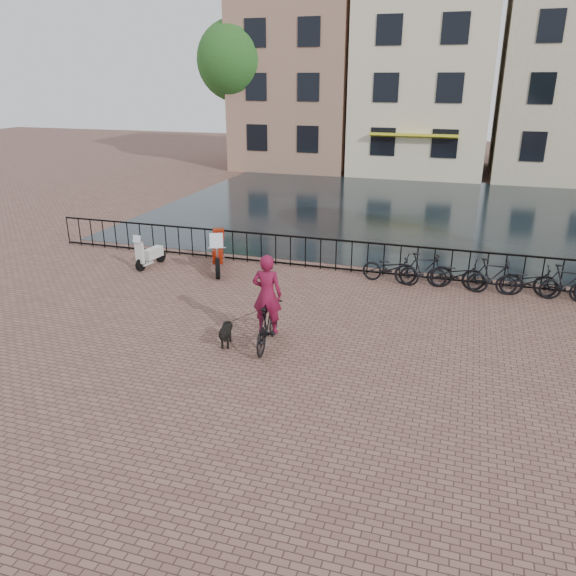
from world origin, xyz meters
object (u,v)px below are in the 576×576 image
(dog, at_px, (226,334))
(motorcycle, at_px, (218,248))
(scooter, at_px, (150,249))
(cyclist, at_px, (267,307))

(dog, height_order, motorcycle, motorcycle)
(motorcycle, xyz_separation_m, scooter, (-2.25, -0.30, -0.14))
(cyclist, distance_m, scooter, 7.01)
(scooter, bearing_deg, motorcycle, 15.84)
(cyclist, height_order, scooter, cyclist)
(dog, relative_size, motorcycle, 0.42)
(cyclist, distance_m, motorcycle, 5.65)
(cyclist, relative_size, motorcycle, 1.21)
(cyclist, height_order, dog, cyclist)
(cyclist, xyz_separation_m, motorcycle, (-3.27, 4.60, -0.23))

